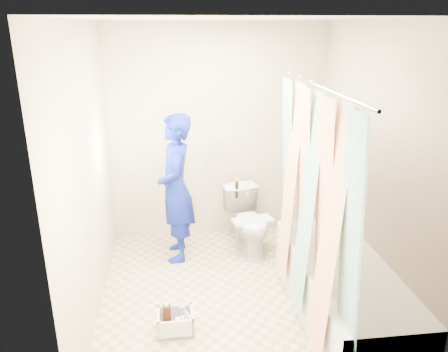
{
  "coord_description": "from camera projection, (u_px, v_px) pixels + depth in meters",
  "views": [
    {
      "loc": [
        -0.51,
        -3.42,
        2.36
      ],
      "look_at": [
        -0.04,
        0.42,
        1.01
      ],
      "focal_mm": 35.0,
      "sensor_mm": 36.0,
      "label": 1
    }
  ],
  "objects": [
    {
      "name": "floor",
      "position": [
        234.0,
        294.0,
        4.04
      ],
      "size": [
        2.6,
        2.6,
        0.0
      ],
      "primitive_type": "plane",
      "color": "#C0B188",
      "rests_on": "ground"
    },
    {
      "name": "ceiling",
      "position": [
        236.0,
        19.0,
        3.25
      ],
      "size": [
        2.4,
        2.6,
        0.02
      ],
      "primitive_type": "cube",
      "color": "white",
      "rests_on": "wall_back"
    },
    {
      "name": "wall_back",
      "position": [
        218.0,
        134.0,
        4.86
      ],
      "size": [
        2.4,
        0.02,
        2.4
      ],
      "primitive_type": "cube",
      "color": "#BEB792",
      "rests_on": "ground"
    },
    {
      "name": "wall_front",
      "position": [
        269.0,
        245.0,
        2.43
      ],
      "size": [
        2.4,
        0.02,
        2.4
      ],
      "primitive_type": "cube",
      "color": "#BEB792",
      "rests_on": "ground"
    },
    {
      "name": "wall_left",
      "position": [
        88.0,
        177.0,
        3.51
      ],
      "size": [
        0.02,
        2.6,
        2.4
      ],
      "primitive_type": "cube",
      "color": "#BEB792",
      "rests_on": "ground"
    },
    {
      "name": "wall_right",
      "position": [
        372.0,
        166.0,
        3.78
      ],
      "size": [
        0.02,
        2.6,
        2.4
      ],
      "primitive_type": "cube",
      "color": "#BEB792",
      "rests_on": "ground"
    },
    {
      "name": "bathtub",
      "position": [
        342.0,
        289.0,
        3.65
      ],
      "size": [
        0.7,
        1.75,
        0.5
      ],
      "color": "white",
      "rests_on": "ground"
    },
    {
      "name": "curtain_rod",
      "position": [
        318.0,
        86.0,
        3.06
      ],
      "size": [
        0.02,
        1.9,
        0.02
      ],
      "primitive_type": "cylinder",
      "rotation": [
        1.57,
        0.0,
        0.0
      ],
      "color": "silver",
      "rests_on": "wall_back"
    },
    {
      "name": "shower_curtain",
      "position": [
        309.0,
        208.0,
        3.37
      ],
      "size": [
        0.06,
        1.75,
        1.8
      ],
      "primitive_type": "cube",
      "color": "white",
      "rests_on": "curtain_rod"
    },
    {
      "name": "toilet",
      "position": [
        249.0,
        221.0,
        4.72
      ],
      "size": [
        0.51,
        0.74,
        0.69
      ],
      "primitive_type": "imported",
      "rotation": [
        0.0,
        0.0,
        0.2
      ],
      "color": "white",
      "rests_on": "ground"
    },
    {
      "name": "tank_lid",
      "position": [
        253.0,
        220.0,
        4.6
      ],
      "size": [
        0.45,
        0.26,
        0.03
      ],
      "primitive_type": "cube",
      "rotation": [
        0.0,
        0.0,
        0.2
      ],
      "color": "silver",
      "rests_on": "toilet"
    },
    {
      "name": "tank_internals",
      "position": [
        240.0,
        187.0,
        4.76
      ],
      "size": [
        0.17,
        0.07,
        0.22
      ],
      "color": "black",
      "rests_on": "toilet"
    },
    {
      "name": "plumber",
      "position": [
        176.0,
        189.0,
        4.46
      ],
      "size": [
        0.39,
        0.58,
        1.55
      ],
      "primitive_type": "imported",
      "rotation": [
        0.0,
        0.0,
        -1.54
      ],
      "color": "#0E138F",
      "rests_on": "ground"
    },
    {
      "name": "cleaning_caddy",
      "position": [
        177.0,
        322.0,
        3.53
      ],
      "size": [
        0.29,
        0.24,
        0.22
      ],
      "rotation": [
        0.0,
        0.0,
        0.02
      ],
      "color": "silver",
      "rests_on": "ground"
    }
  ]
}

